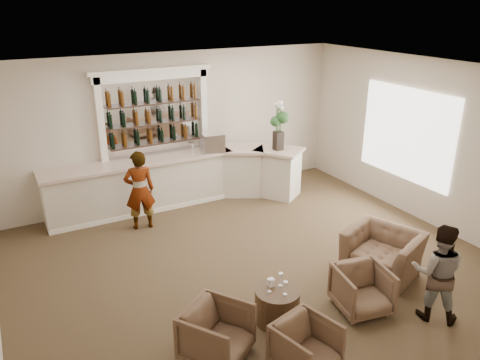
# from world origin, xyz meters

# --- Properties ---
(ground) EXTENTS (8.00, 8.00, 0.00)m
(ground) POSITION_xyz_m (0.00, 0.00, 0.00)
(ground) COLOR brown
(ground) RESTS_ON ground
(room_shell) EXTENTS (8.04, 7.02, 3.32)m
(room_shell) POSITION_xyz_m (0.16, 0.71, 2.34)
(room_shell) COLOR beige
(room_shell) RESTS_ON ground
(bar_counter) EXTENTS (5.72, 1.80, 1.14)m
(bar_counter) POSITION_xyz_m (-0.16, 3.00, 0.57)
(bar_counter) COLOR #EEE5CF
(bar_counter) RESTS_ON ground
(back_bar_alcove) EXTENTS (2.64, 0.25, 3.00)m
(back_bar_alcove) POSITION_xyz_m (-0.50, 3.41, 2.03)
(back_bar_alcove) COLOR white
(back_bar_alcove) RESTS_ON ground
(cocktail_table) EXTENTS (0.65, 0.65, 0.50)m
(cocktail_table) POSITION_xyz_m (-0.46, -1.50, 0.25)
(cocktail_table) COLOR #4D3821
(cocktail_table) RESTS_ON ground
(sommelier) EXTENTS (0.64, 0.47, 1.62)m
(sommelier) POSITION_xyz_m (-1.27, 2.28, 0.81)
(sommelier) COLOR gray
(sommelier) RESTS_ON ground
(guest) EXTENTS (0.90, 0.91, 1.48)m
(guest) POSITION_xyz_m (1.57, -2.50, 0.74)
(guest) COLOR gray
(guest) RESTS_ON ground
(armchair_left) EXTENTS (1.09, 1.09, 0.72)m
(armchair_left) POSITION_xyz_m (-1.54, -1.75, 0.36)
(armchair_left) COLOR brown
(armchair_left) RESTS_ON ground
(armchair_center) EXTENTS (0.85, 0.87, 0.65)m
(armchair_center) POSITION_xyz_m (-0.66, -2.46, 0.33)
(armchair_center) COLOR brown
(armchair_center) RESTS_ON ground
(armchair_right) EXTENTS (0.87, 0.88, 0.69)m
(armchair_right) POSITION_xyz_m (0.77, -1.89, 0.34)
(armchair_right) COLOR brown
(armchair_right) RESTS_ON ground
(armchair_far) EXTENTS (1.36, 1.45, 0.75)m
(armchair_far) POSITION_xyz_m (1.78, -1.26, 0.38)
(armchair_far) COLOR brown
(armchair_far) RESTS_ON ground
(espresso_machine) EXTENTS (0.52, 0.46, 0.41)m
(espresso_machine) POSITION_xyz_m (0.64, 2.93, 1.35)
(espresso_machine) COLOR silver
(espresso_machine) RESTS_ON bar_counter
(flower_vase) EXTENTS (0.30, 0.30, 1.12)m
(flower_vase) POSITION_xyz_m (2.00, 2.35, 1.77)
(flower_vase) COLOR black
(flower_vase) RESTS_ON bar_counter
(wine_glass_bar_left) EXTENTS (0.07, 0.07, 0.21)m
(wine_glass_bar_left) POSITION_xyz_m (0.18, 2.98, 1.25)
(wine_glass_bar_left) COLOR white
(wine_glass_bar_left) RESTS_ON bar_counter
(wine_glass_bar_right) EXTENTS (0.07, 0.07, 0.21)m
(wine_glass_bar_right) POSITION_xyz_m (0.70, 3.00, 1.25)
(wine_glass_bar_right) COLOR white
(wine_glass_bar_right) RESTS_ON bar_counter
(wine_glass_tbl_a) EXTENTS (0.07, 0.07, 0.21)m
(wine_glass_tbl_a) POSITION_xyz_m (-0.58, -1.47, 0.60)
(wine_glass_tbl_a) COLOR white
(wine_glass_tbl_a) RESTS_ON cocktail_table
(wine_glass_tbl_b) EXTENTS (0.07, 0.07, 0.21)m
(wine_glass_tbl_b) POSITION_xyz_m (-0.36, -1.42, 0.60)
(wine_glass_tbl_b) COLOR white
(wine_glass_tbl_b) RESTS_ON cocktail_table
(wine_glass_tbl_c) EXTENTS (0.07, 0.07, 0.21)m
(wine_glass_tbl_c) POSITION_xyz_m (-0.42, -1.63, 0.60)
(wine_glass_tbl_c) COLOR white
(wine_glass_tbl_c) RESTS_ON cocktail_table
(napkin_holder) EXTENTS (0.08, 0.08, 0.12)m
(napkin_holder) POSITION_xyz_m (-0.48, -1.36, 0.56)
(napkin_holder) COLOR white
(napkin_holder) RESTS_ON cocktail_table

